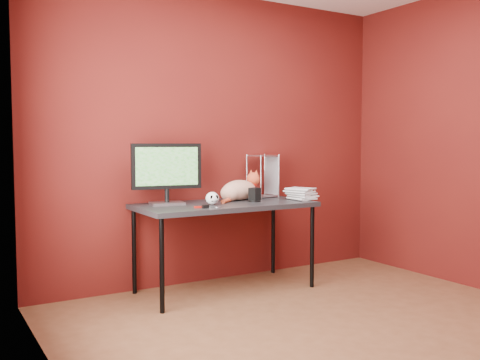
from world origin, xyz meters
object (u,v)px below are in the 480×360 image
desk (225,209)px  speaker (255,195)px  monitor (167,171)px  cat (239,190)px  skull_mug (212,198)px  book_stack (294,133)px

desk → speaker: speaker is taller
monitor → cat: monitor is taller
cat → skull_mug: (-0.38, -0.20, -0.04)m
monitor → skull_mug: 0.44m
monitor → cat: (0.69, -0.01, -0.19)m
monitor → book_stack: book_stack is taller
speaker → book_stack: size_ratio=0.10×
desk → cat: cat is taller
monitor → speaker: bearing=-5.1°
skull_mug → speaker: speaker is taller
speaker → monitor: bearing=144.9°
skull_mug → book_stack: book_stack is taller
desk → speaker: (0.27, -0.04, 0.11)m
monitor → speaker: 0.79m
speaker → desk: bearing=149.3°
desk → skull_mug: size_ratio=13.69×
cat → book_stack: book_stack is taller
desk → book_stack: book_stack is taller
speaker → skull_mug: bearing=162.1°
desk → skull_mug: 0.20m
monitor → cat: 0.71m
monitor → book_stack: (1.10, -0.26, 0.31)m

